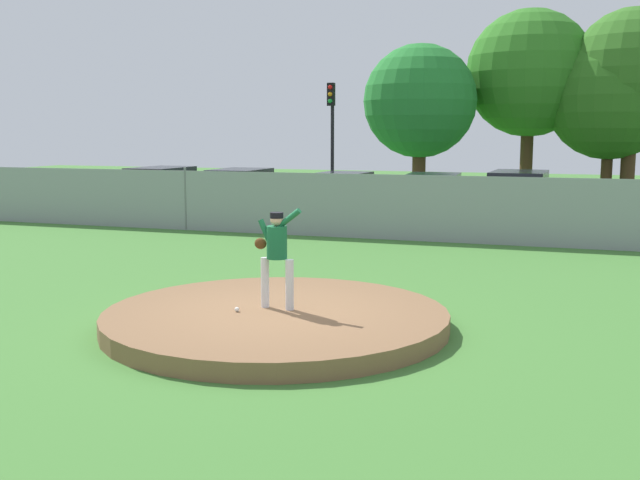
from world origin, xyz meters
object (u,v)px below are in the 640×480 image
object	(u,v)px
parked_car_silver	(518,200)
parked_car_charcoal	(432,200)
parked_car_teal	(240,192)
pitcher_youth	(276,249)
parked_car_slate	(342,196)
baseball	(237,309)
traffic_light_near	(332,123)
parked_car_red	(161,190)

from	to	relation	value
parked_car_silver	parked_car_charcoal	distance (m)	2.77
parked_car_teal	pitcher_youth	bearing A→B (deg)	-63.10
parked_car_slate	parked_car_teal	size ratio (longest dim) A/B	0.92
parked_car_silver	parked_car_teal	xyz separation A→B (m)	(-10.12, 0.51, -0.06)
baseball	parked_car_slate	bearing A→B (deg)	101.17
parked_car_slate	parked_car_charcoal	world-z (taller)	parked_car_charcoal
parked_car_silver	parked_car_slate	xyz separation A→B (m)	(-6.11, 0.44, -0.09)
baseball	traffic_light_near	xyz separation A→B (m)	(-4.54, 18.69, 3.07)
baseball	parked_car_silver	bearing A→B (deg)	77.94
parked_car_slate	parked_car_teal	xyz separation A→B (m)	(-4.00, 0.07, 0.03)
parked_car_silver	parked_car_slate	size ratio (longest dim) A/B	1.17
pitcher_youth	parked_car_teal	distance (m)	16.56
parked_car_charcoal	traffic_light_near	xyz separation A→B (m)	(-4.92, 4.25, 2.60)
parked_car_silver	traffic_light_near	distance (m)	9.03
pitcher_youth	parked_car_red	distance (m)	18.14
parked_car_silver	parked_car_charcoal	bearing A→B (deg)	-175.22
parked_car_teal	baseball	bearing A→B (deg)	-65.28
baseball	parked_car_slate	xyz separation A→B (m)	(-2.98, 15.11, 0.45)
baseball	parked_car_teal	bearing A→B (deg)	114.72
pitcher_youth	baseball	world-z (taller)	pitcher_youth
parked_car_charcoal	parked_car_teal	distance (m)	7.40
pitcher_youth	parked_car_slate	xyz separation A→B (m)	(-3.48, 14.69, -0.46)
baseball	parked_car_slate	distance (m)	15.40
parked_car_slate	parked_car_red	distance (m)	7.28
baseball	parked_car_charcoal	distance (m)	14.45
parked_car_red	traffic_light_near	distance (m)	7.27
parked_car_teal	traffic_light_near	world-z (taller)	traffic_light_near
parked_car_silver	traffic_light_near	bearing A→B (deg)	152.36
parked_car_teal	parked_car_red	bearing A→B (deg)	-177.15
pitcher_youth	parked_car_slate	distance (m)	15.11
pitcher_youth	traffic_light_near	distance (m)	19.08
baseball	traffic_light_near	size ratio (longest dim) A/B	0.01
baseball	parked_car_silver	distance (m)	15.01
parked_car_charcoal	baseball	bearing A→B (deg)	-91.50
parked_car_silver	parked_car_slate	world-z (taller)	parked_car_silver
baseball	parked_car_red	world-z (taller)	parked_car_red
pitcher_youth	traffic_light_near	world-z (taller)	traffic_light_near
parked_car_slate	parked_car_red	xyz separation A→B (m)	(-7.27, -0.10, 0.05)
baseball	parked_car_silver	size ratio (longest dim) A/B	0.02
parked_car_slate	traffic_light_near	world-z (taller)	traffic_light_near
pitcher_youth	baseball	xyz separation A→B (m)	(-0.50, -0.41, -0.91)
parked_car_slate	traffic_light_near	distance (m)	4.70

